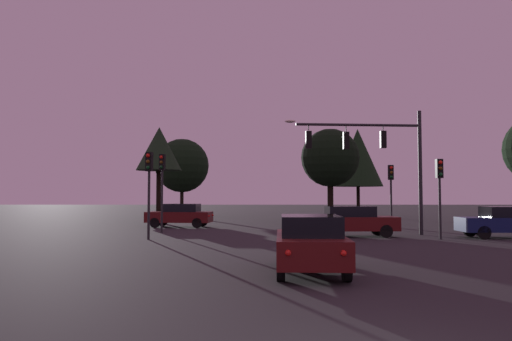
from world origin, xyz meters
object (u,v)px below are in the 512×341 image
at_px(tree_lot_edge, 330,158).
at_px(car_crossing_left, 508,222).
at_px(car_nearside_lane, 310,243).
at_px(car_crossing_right, 352,221).
at_px(traffic_light_corner_right, 149,177).
at_px(traffic_light_median, 391,184).
at_px(traffic_signal_mast_arm, 375,149).
at_px(tree_behind_sign, 357,158).
at_px(traffic_light_corner_left, 162,177).
at_px(traffic_light_far_side, 439,182).
at_px(car_far_lane, 180,215).
at_px(tree_center_horizon, 159,149).
at_px(tree_left_far, 182,166).

bearing_deg(tree_lot_edge, car_crossing_left, -66.41).
xyz_separation_m(car_nearside_lane, car_crossing_right, (3.38, 11.58, 0.00)).
bearing_deg(traffic_light_corner_right, traffic_light_median, 26.90).
bearing_deg(traffic_signal_mast_arm, tree_behind_sign, 80.56).
relative_size(traffic_light_corner_left, traffic_light_median, 1.12).
relative_size(car_crossing_right, tree_lot_edge, 0.61).
distance_m(traffic_light_corner_left, car_nearside_lane, 15.96).
bearing_deg(tree_behind_sign, tree_lot_edge, -112.39).
xyz_separation_m(traffic_light_far_side, car_crossing_right, (-3.82, 1.59, -1.90)).
bearing_deg(tree_behind_sign, traffic_light_corner_right, -120.36).
bearing_deg(traffic_light_corner_left, car_far_lane, 86.65).
height_order(traffic_light_corner_left, tree_lot_edge, tree_lot_edge).
bearing_deg(traffic_light_corner_right, traffic_signal_mast_arm, 13.07).
height_order(car_far_lane, tree_lot_edge, tree_lot_edge).
bearing_deg(car_far_lane, traffic_light_corner_left, -93.35).
bearing_deg(traffic_light_corner_right, car_far_lane, 89.62).
distance_m(traffic_light_corner_right, traffic_light_far_side, 13.66).
xyz_separation_m(traffic_light_corner_right, tree_center_horizon, (-2.46, 14.82, 2.72)).
xyz_separation_m(traffic_light_corner_left, car_crossing_right, (10.06, -2.73, -2.29)).
distance_m(traffic_light_far_side, tree_behind_sign, 26.05).
bearing_deg(car_crossing_left, tree_left_far, 127.76).
bearing_deg(tree_center_horizon, car_crossing_right, -46.97).
bearing_deg(traffic_light_corner_left, tree_behind_sign, 54.43).
bearing_deg(car_crossing_right, car_far_lane, 142.46).
bearing_deg(car_crossing_right, traffic_light_corner_right, -170.50).
bearing_deg(car_crossing_right, traffic_signal_mast_arm, 33.97).
xyz_separation_m(traffic_light_median, car_nearside_lane, (-6.72, -16.63, -1.99)).
distance_m(traffic_light_far_side, car_crossing_right, 4.55).
bearing_deg(car_nearside_lane, traffic_light_corner_left, 115.04).
relative_size(traffic_light_corner_right, car_nearside_lane, 0.93).
height_order(traffic_light_far_side, car_far_lane, traffic_light_far_side).
bearing_deg(car_crossing_left, traffic_signal_mast_arm, 162.56).
bearing_deg(car_crossing_left, tree_behind_sign, 94.61).
xyz_separation_m(traffic_light_corner_right, traffic_light_median, (13.19, 6.69, -0.13)).
bearing_deg(car_crossing_right, tree_lot_edge, 85.93).
relative_size(traffic_signal_mast_arm, tree_center_horizon, 0.99).
xyz_separation_m(traffic_signal_mast_arm, traffic_light_median, (1.90, 4.07, -1.70)).
xyz_separation_m(traffic_light_corner_left, traffic_light_corner_right, (0.22, -4.37, -0.18)).
bearing_deg(tree_lot_edge, traffic_signal_mast_arm, -87.88).
height_order(tree_behind_sign, tree_lot_edge, tree_behind_sign).
distance_m(traffic_light_corner_left, traffic_light_corner_right, 4.38).
relative_size(traffic_light_corner_right, car_far_lane, 0.94).
height_order(traffic_signal_mast_arm, car_far_lane, traffic_signal_mast_arm).
distance_m(traffic_light_corner_left, tree_behind_sign, 26.58).
bearing_deg(traffic_signal_mast_arm, traffic_light_median, 65.00).
height_order(traffic_signal_mast_arm, car_crossing_right, traffic_signal_mast_arm).
distance_m(traffic_light_far_side, tree_center_horizon, 22.05).
bearing_deg(traffic_light_corner_right, traffic_light_far_side, 0.25).
bearing_deg(traffic_light_far_side, tree_lot_edge, 100.54).
distance_m(traffic_light_corner_left, car_far_lane, 5.32).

